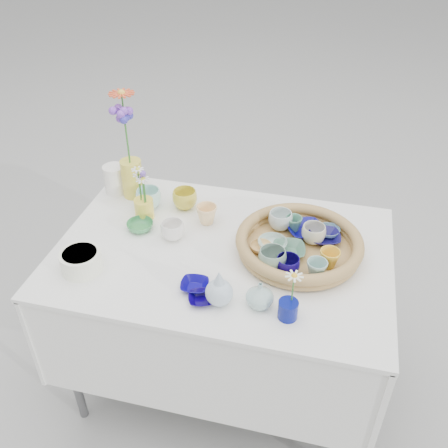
% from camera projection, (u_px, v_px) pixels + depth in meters
% --- Properties ---
extents(ground, '(80.00, 80.00, 0.00)m').
position_uv_depth(ground, '(223.00, 376.00, 2.34)').
color(ground, '#9A9A95').
extents(display_table, '(1.26, 0.86, 0.77)m').
position_uv_depth(display_table, '(223.00, 376.00, 2.34)').
color(display_table, white).
rests_on(display_table, ground).
extents(wicker_tray, '(0.47, 0.47, 0.08)m').
position_uv_depth(wicker_tray, '(299.00, 244.00, 1.85)').
color(wicker_tray, '#A27C41').
rests_on(wicker_tray, display_table).
extents(tray_ceramic_0, '(0.18, 0.18, 0.03)m').
position_uv_depth(tray_ceramic_0, '(305.00, 230.00, 1.93)').
color(tray_ceramic_0, '#080669').
rests_on(tray_ceramic_0, wicker_tray).
extents(tray_ceramic_1, '(0.15, 0.15, 0.03)m').
position_uv_depth(tray_ceramic_1, '(324.00, 237.00, 1.90)').
color(tray_ceramic_1, '#120E4A').
rests_on(tray_ceramic_1, wicker_tray).
extents(tray_ceramic_2, '(0.09, 0.09, 0.07)m').
position_uv_depth(tray_ceramic_2, '(329.00, 259.00, 1.77)').
color(tray_ceramic_2, gold).
rests_on(tray_ceramic_2, wicker_tray).
extents(tray_ceramic_3, '(0.14, 0.14, 0.03)m').
position_uv_depth(tray_ceramic_3, '(289.00, 250.00, 1.84)').
color(tray_ceramic_3, '#426D56').
rests_on(tray_ceramic_3, wicker_tray).
extents(tray_ceramic_4, '(0.13, 0.13, 0.08)m').
position_uv_depth(tray_ceramic_4, '(272.00, 259.00, 1.76)').
color(tray_ceramic_4, gray).
rests_on(tray_ceramic_4, wicker_tray).
extents(tray_ceramic_5, '(0.12, 0.12, 0.03)m').
position_uv_depth(tray_ceramic_5, '(272.00, 244.00, 1.86)').
color(tray_ceramic_5, '#A8CBBE').
rests_on(tray_ceramic_5, wicker_tray).
extents(tray_ceramic_6, '(0.10, 0.10, 0.07)m').
position_uv_depth(tray_ceramic_6, '(280.00, 220.00, 1.95)').
color(tray_ceramic_6, silver).
rests_on(tray_ceramic_6, wicker_tray).
extents(tray_ceramic_7, '(0.12, 0.12, 0.07)m').
position_uv_depth(tray_ceramic_7, '(313.00, 234.00, 1.88)').
color(tray_ceramic_7, beige).
rests_on(tray_ceramic_7, wicker_tray).
extents(tray_ceramic_8, '(0.10, 0.10, 0.03)m').
position_uv_depth(tray_ceramic_8, '(328.00, 232.00, 1.93)').
color(tray_ceramic_8, '#79ADC8').
rests_on(tray_ceramic_8, wicker_tray).
extents(tray_ceramic_9, '(0.09, 0.09, 0.07)m').
position_uv_depth(tray_ceramic_9, '(288.00, 266.00, 1.74)').
color(tray_ceramic_9, '#0C034B').
rests_on(tray_ceramic_9, wicker_tray).
extents(tray_ceramic_10, '(0.08, 0.08, 0.03)m').
position_uv_depth(tray_ceramic_10, '(261.00, 248.00, 1.85)').
color(tray_ceramic_10, '#EDB467').
rests_on(tray_ceramic_10, wicker_tray).
extents(tray_ceramic_11, '(0.08, 0.08, 0.07)m').
position_uv_depth(tray_ceramic_11, '(317.00, 269.00, 1.72)').
color(tray_ceramic_11, '#89B3AB').
rests_on(tray_ceramic_11, wicker_tray).
extents(tray_ceramic_12, '(0.07, 0.07, 0.06)m').
position_uv_depth(tray_ceramic_12, '(294.00, 224.00, 1.94)').
color(tray_ceramic_12, '#539273').
rests_on(tray_ceramic_12, wicker_tray).
extents(loose_ceramic_0, '(0.12, 0.12, 0.08)m').
position_uv_depth(loose_ceramic_0, '(185.00, 199.00, 2.10)').
color(loose_ceramic_0, gold).
rests_on(loose_ceramic_0, display_table).
extents(loose_ceramic_1, '(0.10, 0.10, 0.08)m').
position_uv_depth(loose_ceramic_1, '(207.00, 215.00, 2.01)').
color(loose_ceramic_1, '#FFD28D').
rests_on(loose_ceramic_1, display_table).
extents(loose_ceramic_2, '(0.13, 0.13, 0.03)m').
position_uv_depth(loose_ceramic_2, '(140.00, 226.00, 1.99)').
color(loose_ceramic_2, '#3B9050').
rests_on(loose_ceramic_2, display_table).
extents(loose_ceramic_3, '(0.11, 0.11, 0.07)m').
position_uv_depth(loose_ceramic_3, '(173.00, 230.00, 1.93)').
color(loose_ceramic_3, white).
rests_on(loose_ceramic_3, display_table).
extents(loose_ceramic_4, '(0.11, 0.11, 0.02)m').
position_uv_depth(loose_ceramic_4, '(195.00, 285.00, 1.71)').
color(loose_ceramic_4, '#0A0373').
rests_on(loose_ceramic_4, display_table).
extents(loose_ceramic_5, '(0.13, 0.13, 0.08)m').
position_uv_depth(loose_ceramic_5, '(149.00, 198.00, 2.10)').
color(loose_ceramic_5, '#A8DEDA').
rests_on(loose_ceramic_5, display_table).
extents(loose_ceramic_6, '(0.11, 0.11, 0.02)m').
position_uv_depth(loose_ceramic_6, '(202.00, 299.00, 1.66)').
color(loose_ceramic_6, '#0A0050').
rests_on(loose_ceramic_6, display_table).
extents(fluted_bowl, '(0.15, 0.15, 0.08)m').
position_uv_depth(fluted_bowl, '(81.00, 261.00, 1.78)').
color(fluted_bowl, white).
rests_on(fluted_bowl, display_table).
extents(bud_vase_paleblue, '(0.09, 0.09, 0.14)m').
position_uv_depth(bud_vase_paleblue, '(219.00, 287.00, 1.62)').
color(bud_vase_paleblue, '#AABFCE').
rests_on(bud_vase_paleblue, display_table).
extents(bud_vase_seafoam, '(0.11, 0.11, 0.10)m').
position_uv_depth(bud_vase_seafoam, '(260.00, 295.00, 1.63)').
color(bud_vase_seafoam, '#99BCB6').
rests_on(bud_vase_seafoam, display_table).
extents(bud_vase_cobalt, '(0.08, 0.08, 0.07)m').
position_uv_depth(bud_vase_cobalt, '(288.00, 310.00, 1.59)').
color(bud_vase_cobalt, navy).
rests_on(bud_vase_cobalt, display_table).
extents(single_daisy, '(0.08, 0.08, 0.12)m').
position_uv_depth(single_daisy, '(293.00, 288.00, 1.55)').
color(single_daisy, white).
rests_on(single_daisy, bud_vase_cobalt).
extents(tall_vase_yellow, '(0.10, 0.10, 0.17)m').
position_uv_depth(tall_vase_yellow, '(132.00, 178.00, 2.15)').
color(tall_vase_yellow, yellow).
rests_on(tall_vase_yellow, display_table).
extents(gerbera, '(0.13, 0.13, 0.31)m').
position_uv_depth(gerbera, '(126.00, 128.00, 2.03)').
color(gerbera, '#DD4C26').
rests_on(gerbera, tall_vase_yellow).
extents(hydrangea, '(0.11, 0.11, 0.29)m').
position_uv_depth(hydrangea, '(127.00, 140.00, 2.03)').
color(hydrangea, '#3631AD').
rests_on(hydrangea, tall_vase_yellow).
extents(white_pitcher, '(0.16, 0.13, 0.13)m').
position_uv_depth(white_pitcher, '(115.00, 179.00, 2.18)').
color(white_pitcher, white).
rests_on(white_pitcher, display_table).
extents(daisy_cup, '(0.09, 0.09, 0.08)m').
position_uv_depth(daisy_cup, '(144.00, 209.00, 2.04)').
color(daisy_cup, yellow).
rests_on(daisy_cup, display_table).
extents(daisy_posy, '(0.09, 0.09, 0.15)m').
position_uv_depth(daisy_posy, '(143.00, 184.00, 1.97)').
color(daisy_posy, white).
rests_on(daisy_posy, daisy_cup).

